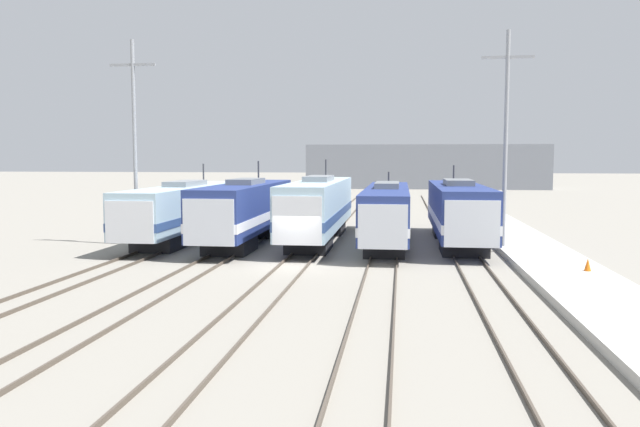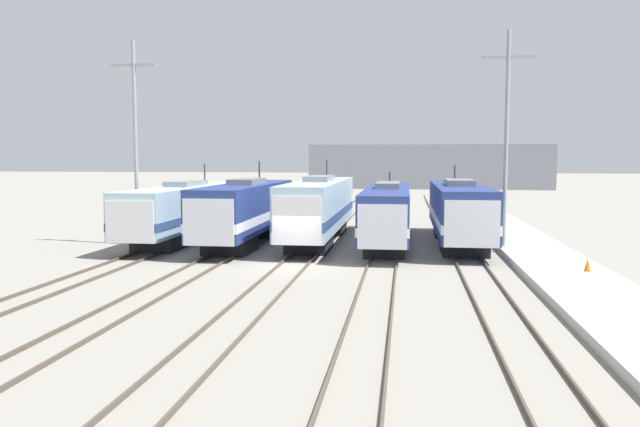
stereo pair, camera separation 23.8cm
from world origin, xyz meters
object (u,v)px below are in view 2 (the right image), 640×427
object	(u,v)px
locomotive_center	(318,208)
catenary_tower_left	(135,136)
locomotive_far_right	(459,212)
catenary_tower_right	(506,135)
traffic_cone	(588,265)
locomotive_center_left	(245,211)
locomotive_center_right	(387,212)
locomotive_far_left	(185,210)

from	to	relation	value
locomotive_center	catenary_tower_left	size ratio (longest dim) A/B	1.37
locomotive_far_right	catenary_tower_left	size ratio (longest dim) A/B	1.30
catenary_tower_right	traffic_cone	world-z (taller)	catenary_tower_right
catenary_tower_left	traffic_cone	bearing A→B (deg)	-17.35
locomotive_center	traffic_cone	distance (m)	17.65
locomotive_far_right	locomotive_center_left	bearing A→B (deg)	-174.12
locomotive_center	locomotive_center_right	bearing A→B (deg)	-4.36
locomotive_center_left	catenary_tower_right	size ratio (longest dim) A/B	1.25
locomotive_far_right	catenary_tower_left	xyz separation A→B (m)	(-20.28, -2.63, 4.73)
locomotive_far_left	locomotive_center	size ratio (longest dim) A/B	1.01
locomotive_center_left	locomotive_center_right	xyz separation A→B (m)	(9.04, 1.21, -0.11)
locomotive_far_left	traffic_cone	world-z (taller)	locomotive_far_left
locomotive_center_left	locomotive_center_right	distance (m)	9.12
locomotive_center_left	locomotive_center	bearing A→B (deg)	19.03
locomotive_far_left	locomotive_far_right	xyz separation A→B (m)	(18.08, 0.10, 0.08)
catenary_tower_left	catenary_tower_right	size ratio (longest dim) A/B	1.00
locomotive_far_left	locomotive_center_right	world-z (taller)	locomotive_far_left
locomotive_center_right	catenary_tower_right	xyz separation A→B (m)	(6.90, -2.45, 4.83)
locomotive_far_right	catenary_tower_left	bearing A→B (deg)	-172.62
catenary_tower_right	traffic_cone	distance (m)	10.36
locomotive_center_right	traffic_cone	size ratio (longest dim) A/B	31.38
locomotive_center_left	locomotive_center_right	size ratio (longest dim) A/B	0.87
locomotive_center	locomotive_center_right	distance (m)	4.54
locomotive_far_left	locomotive_far_right	world-z (taller)	locomotive_far_left
locomotive_center_left	catenary_tower_left	xyz separation A→B (m)	(-6.73, -1.23, 4.71)
catenary_tower_left	traffic_cone	size ratio (longest dim) A/B	21.73
locomotive_center_right	locomotive_far_right	distance (m)	4.52
locomotive_center_right	catenary_tower_right	size ratio (longest dim) A/B	1.44
locomotive_center_left	locomotive_far_right	xyz separation A→B (m)	(13.56, 1.40, -0.02)
locomotive_center_right	catenary_tower_left	xyz separation A→B (m)	(-15.76, -2.45, 4.83)
locomotive_center	locomotive_far_right	world-z (taller)	locomotive_center
locomotive_center_left	locomotive_far_right	bearing A→B (deg)	5.88
locomotive_far_right	traffic_cone	distance (m)	11.70
locomotive_center_right	locomotive_far_right	xyz separation A→B (m)	(4.52, 0.18, 0.09)
locomotive_far_left	locomotive_center_left	world-z (taller)	locomotive_center_left
locomotive_center	traffic_cone	xyz separation A→B (m)	(13.97, -10.67, -1.58)
locomotive_far_left	locomotive_center	distance (m)	9.04
locomotive_center_left	locomotive_center_right	world-z (taller)	locomotive_center_left
locomotive_center	catenary_tower_right	world-z (taller)	catenary_tower_right
locomotive_center	traffic_cone	bearing A→B (deg)	-37.36
locomotive_center	locomotive_far_right	distance (m)	9.04
locomotive_center_left	catenary_tower_left	world-z (taller)	catenary_tower_left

